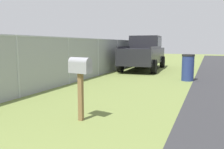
# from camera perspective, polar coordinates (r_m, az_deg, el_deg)

# --- Properties ---
(mailbox) EXTENTS (0.28, 0.50, 1.31)m
(mailbox) POSITION_cam_1_polar(r_m,az_deg,el_deg) (4.73, -7.83, 0.98)
(mailbox) COLOR brown
(mailbox) RESTS_ON ground
(pickup_truck) EXTENTS (5.45, 2.39, 2.09)m
(pickup_truck) POSITION_cam_1_polar(r_m,az_deg,el_deg) (14.58, 7.94, 5.59)
(pickup_truck) COLOR black
(pickup_truck) RESTS_ON ground
(trash_bin) EXTENTS (0.53, 0.53, 1.14)m
(trash_bin) POSITION_cam_1_polar(r_m,az_deg,el_deg) (10.46, 18.20, 1.65)
(trash_bin) COLOR navy
(trash_bin) RESTS_ON ground
(fence_section) EXTENTS (18.51, 0.07, 1.84)m
(fence_section) POSITION_cam_1_polar(r_m,az_deg,el_deg) (10.40, -6.68, 4.24)
(fence_section) COLOR #9EA3A8
(fence_section) RESTS_ON ground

